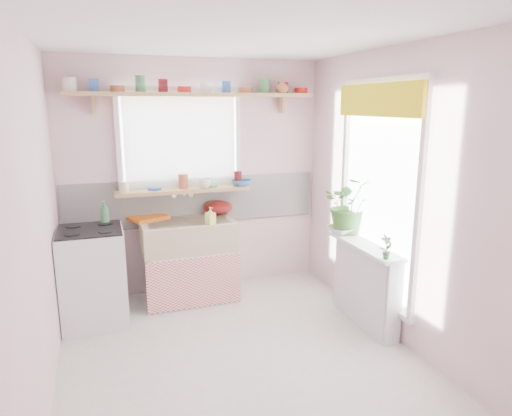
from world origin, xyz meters
name	(u,v)px	position (x,y,z in m)	size (l,w,h in m)	color
room	(277,173)	(0.66, 0.86, 1.37)	(3.20, 3.20, 3.20)	silver
sink_unit	(189,260)	(-0.15, 1.29, 0.43)	(0.95, 0.65, 1.11)	white
cooker	(93,276)	(-1.10, 1.05, 0.46)	(0.58, 0.58, 0.93)	white
radiator_ledge	(366,283)	(1.30, 0.20, 0.40)	(0.22, 0.95, 0.78)	white
windowsill	(184,190)	(-0.15, 1.48, 1.14)	(1.40, 0.22, 0.04)	tan
pine_shelf	(195,95)	(0.00, 1.47, 2.12)	(2.52, 0.24, 0.04)	tan
shelf_crockery	(191,87)	(-0.04, 1.47, 2.19)	(2.47, 0.11, 0.12)	silver
sill_crockery	(183,183)	(-0.15, 1.48, 1.22)	(1.35, 0.11, 0.12)	silver
dish_tray	(148,218)	(-0.53, 1.50, 0.87)	(0.36, 0.27, 0.04)	#D46012
colander	(218,207)	(0.22, 1.50, 0.92)	(0.33, 0.33, 0.15)	#621010
jade_plant	(350,205)	(1.33, 0.60, 1.06)	(0.52, 0.45, 0.57)	#3E702D
fruit_bowl	(342,230)	(1.25, 0.60, 0.81)	(0.29, 0.29, 0.07)	silver
herb_pot	(386,247)	(1.21, -0.20, 0.88)	(0.11, 0.07, 0.21)	#2D7230
soap_bottle_sink	(210,216)	(0.04, 1.10, 0.94)	(0.08, 0.08, 0.18)	#E2E565
sill_cup	(204,183)	(0.06, 1.42, 1.21)	(0.13, 0.13, 0.11)	#F1E2D0
sill_bowl	(241,183)	(0.47, 1.42, 1.19)	(0.22, 0.22, 0.07)	#31639F
shelf_vase	(282,86)	(0.93, 1.41, 2.21)	(0.14, 0.14, 0.14)	#B36C37
cooker_bottle	(104,212)	(-0.96, 1.23, 1.02)	(0.08, 0.08, 0.22)	#3D7B4E
fruit	(342,224)	(1.26, 0.61, 0.87)	(0.20, 0.14, 0.10)	orange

